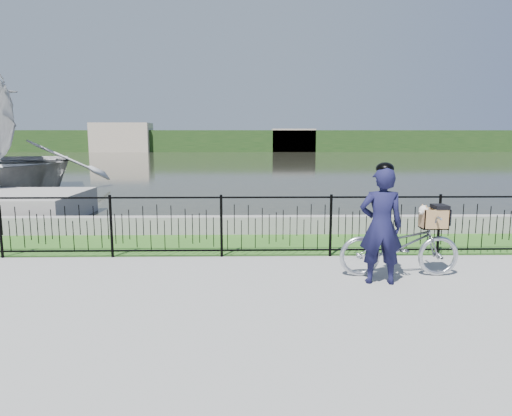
{
  "coord_description": "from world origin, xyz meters",
  "views": [
    {
      "loc": [
        -0.53,
        -6.56,
        2.2
      ],
      "look_at": [
        -0.38,
        1.0,
        1.0
      ],
      "focal_mm": 32.0,
      "sensor_mm": 36.0,
      "label": 1
    }
  ],
  "objects": [
    {
      "name": "ground",
      "position": [
        0.0,
        0.0,
        0.0
      ],
      "size": [
        120.0,
        120.0,
        0.0
      ],
      "primitive_type": "plane",
      "color": "gray",
      "rests_on": "ground"
    },
    {
      "name": "grass_strip",
      "position": [
        0.0,
        2.6,
        0.0
      ],
      "size": [
        60.0,
        2.0,
        0.01
      ],
      "primitive_type": "cube",
      "color": "#2F5E1D",
      "rests_on": "ground"
    },
    {
      "name": "water",
      "position": [
        0.0,
        33.0,
        0.0
      ],
      "size": [
        120.0,
        120.0,
        0.0
      ],
      "primitive_type": "plane",
      "color": "#292A1F",
      "rests_on": "ground"
    },
    {
      "name": "quay_wall",
      "position": [
        0.0,
        3.6,
        0.2
      ],
      "size": [
        60.0,
        0.3,
        0.4
      ],
      "primitive_type": "cube",
      "color": "gray",
      "rests_on": "ground"
    },
    {
      "name": "fence",
      "position": [
        0.0,
        1.6,
        0.58
      ],
      "size": [
        14.0,
        0.06,
        1.15
      ],
      "primitive_type": null,
      "color": "black",
      "rests_on": "ground"
    },
    {
      "name": "far_treeline",
      "position": [
        0.0,
        60.0,
        1.5
      ],
      "size": [
        120.0,
        6.0,
        3.0
      ],
      "primitive_type": "cube",
      "color": "#233F18",
      "rests_on": "ground"
    },
    {
      "name": "far_building_left",
      "position": [
        -18.0,
        58.0,
        2.0
      ],
      "size": [
        8.0,
        4.0,
        4.0
      ],
      "primitive_type": "cube",
      "color": "#AE9E8B",
      "rests_on": "ground"
    },
    {
      "name": "far_building_right",
      "position": [
        6.0,
        58.5,
        1.6
      ],
      "size": [
        6.0,
        3.0,
        3.2
      ],
      "primitive_type": "cube",
      "color": "#AE9E8B",
      "rests_on": "ground"
    },
    {
      "name": "bicycle_rig",
      "position": [
        1.88,
        0.4,
        0.51
      ],
      "size": [
        1.89,
        0.66,
        1.16
      ],
      "color": "#ACB0B9",
      "rests_on": "ground"
    },
    {
      "name": "cyclist",
      "position": [
        1.46,
        0.04,
        0.9
      ],
      "size": [
        0.67,
        0.48,
        1.82
      ],
      "color": "#121233",
      "rests_on": "ground"
    }
  ]
}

